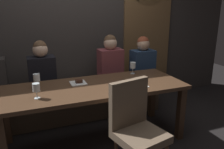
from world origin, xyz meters
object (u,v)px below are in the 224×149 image
wine_glass_center_back (133,66)px  wine_glass_far_right (37,78)px  chair_near_side (135,124)px  diner_bearded (110,62)px  banquette_bench (81,103)px  wine_glass_center_front (36,88)px  diner_redhead (42,70)px  diner_far_end (143,61)px  dining_table (94,93)px  dessert_plate (78,82)px

wine_glass_center_back → wine_glass_far_right: same height
chair_near_side → diner_bearded: bearing=78.7°
wine_glass_far_right → wine_glass_center_back: bearing=4.8°
diner_bearded → banquette_bench: bearing=-178.3°
diner_bearded → wine_glass_center_front: size_ratio=4.86×
chair_near_side → diner_redhead: 1.60m
chair_near_side → diner_far_end: size_ratio=1.31×
chair_near_side → diner_bearded: (0.29, 1.44, 0.27)m
dining_table → diner_far_end: 1.24m
dining_table → banquette_bench: 0.82m
banquette_bench → dessert_plate: size_ratio=13.16×
wine_glass_center_back → wine_glass_center_front: bearing=-160.8°
diner_far_end → wine_glass_far_right: bearing=-163.7°
wine_glass_far_right → dessert_plate: bearing=-4.3°
banquette_bench → chair_near_side: 1.47m
banquette_bench → wine_glass_center_back: size_ratio=15.24×
diner_redhead → diner_bearded: bearing=2.0°
diner_bearded → wine_glass_far_right: diner_bearded is taller
wine_glass_center_back → dining_table: bearing=-155.5°
dining_table → wine_glass_far_right: bearing=163.2°
dining_table → banquette_bench: (0.00, 0.70, -0.42)m
dining_table → wine_glass_center_front: size_ratio=13.41×
dining_table → chair_near_side: chair_near_side is taller
banquette_bench → dessert_plate: 0.77m
chair_near_side → wine_glass_center_front: 1.07m
dessert_plate → wine_glass_center_back: bearing=10.2°
dining_table → diner_far_end: bearing=33.5°
chair_near_side → wine_glass_center_front: bearing=146.8°
banquette_bench → diner_far_end: (1.02, -0.02, 0.58)m
chair_near_side → diner_bearded: diner_bearded is taller
wine_glass_center_back → dessert_plate: 0.83m
diner_far_end → diner_redhead: bearing=179.9°
chair_near_side → dessert_plate: chair_near_side is taller
dining_table → wine_glass_center_front: bearing=-166.5°
banquette_bench → diner_bearded: (0.48, 0.01, 0.60)m
dessert_plate → wine_glass_far_right: bearing=175.7°
dining_table → diner_bearded: 0.88m
banquette_bench → wine_glass_far_right: bearing=-141.4°
diner_far_end → wine_glass_far_right: 1.73m
diner_bearded → wine_glass_far_right: size_ratio=4.86×
dessert_plate → wine_glass_center_front: bearing=-148.4°
wine_glass_far_right → dessert_plate: 0.50m
chair_near_side → wine_glass_center_front: (-0.86, 0.56, 0.30)m
diner_redhead → dessert_plate: (0.38, -0.52, -0.06)m
wine_glass_center_back → wine_glass_far_right: (-1.30, -0.11, -0.00)m
chair_near_side → dessert_plate: bearing=111.6°
dining_table → diner_bearded: size_ratio=2.76×
wine_glass_center_front → wine_glass_far_right: 0.35m
wine_glass_center_back → dessert_plate: size_ratio=0.86×
dining_table → dessert_plate: 0.24m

